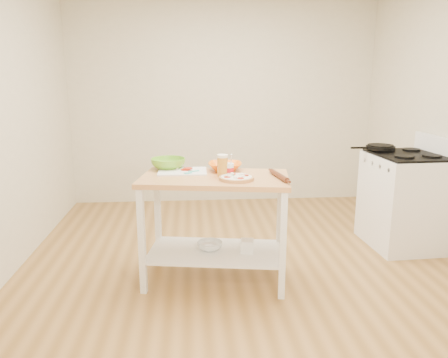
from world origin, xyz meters
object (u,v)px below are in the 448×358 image
Objects in this scene: cutting_board at (182,171)px; rolling_pin at (279,176)px; orange_bowl at (225,167)px; yogurt_tub at (229,169)px; skillet at (380,147)px; green_bowl at (168,164)px; shelf_glass_bowl at (210,246)px; beer_pint at (222,165)px; pizza at (236,178)px; shelf_bin at (247,246)px; knife at (173,166)px; gas_stove at (404,200)px; spatula at (191,172)px; prep_island at (215,206)px.

rolling_pin is (0.76, -0.29, 0.01)m from cutting_board.
orange_bowl is 1.58× the size of yogurt_tub.
skillet is 1.53× the size of green_bowl.
shelf_glass_bowl is at bearing -156.04° from skillet.
beer_pint is 0.07m from yogurt_tub.
shelf_bin is at bearing 40.48° from pizza.
yogurt_tub reaches higher than rolling_pin.
green_bowl reaches higher than pizza.
rolling_pin reaches higher than shelf_glass_bowl.
orange_bowl is 0.51m from rolling_pin.
knife is 0.94m from shelf_bin.
gas_stove is 4.24× the size of knife.
skillet is at bearing 21.11° from orange_bowl.
skillet is 2.52× the size of yogurt_tub.
knife is 0.96m from rolling_pin.
spatula is at bearing -168.84° from gas_stove.
rolling_pin is at bearing -14.59° from shelf_bin.
orange_bowl is (0.44, -0.14, 0.02)m from knife.
spatula is 0.37× the size of rolling_pin.
gas_stove is 1.67m from rolling_pin.
beer_pint is at bearing -52.27° from spatula.
beer_pint reaches higher than rolling_pin.
spatula is 0.61× the size of shelf_glass_bowl.
prep_island is 5.92× the size of shelf_glass_bowl.
rolling_pin is at bearing -12.36° from prep_island.
pizza is 0.16m from yogurt_tub.
pizza is 1.55× the size of beer_pint.
cutting_board is 3.83× the size of shelf_bin.
gas_stove is 2.28m from cutting_board.
spatula is (-0.19, 0.10, 0.27)m from prep_island.
skillet is at bearing 31.07° from shelf_bin.
spatula is at bearing 153.16° from prep_island.
yogurt_tub reaches higher than orange_bowl.
pizza is 0.35m from orange_bowl.
cutting_board reaches higher than spatula.
shelf_glass_bowl is at bearing -39.78° from green_bowl.
beer_pint is at bearing 127.69° from pizza.
spatula is (-2.12, -0.54, 0.44)m from gas_stove.
beer_pint is 0.98× the size of yogurt_tub.
beer_pint is at bearing -153.74° from skillet.
orange_bowl is 0.20m from yogurt_tub.
gas_stove is at bearing 23.54° from pizza.
skillet is 1.86m from beer_pint.
gas_stove reaches higher than knife.
green_bowl is at bearing 154.53° from rolling_pin.
green_bowl is at bearing 167.68° from orange_bowl.
gas_stove reaches higher than beer_pint.
skillet is 1.83m from shelf_bin.
gas_stove is 8.61× the size of spatula.
shelf_glass_bowl is (-1.97, -0.61, -0.18)m from gas_stove.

